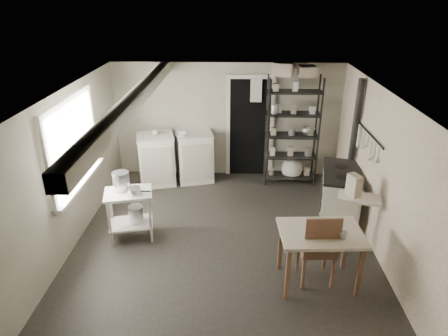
{
  "coord_description": "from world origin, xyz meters",
  "views": [
    {
      "loc": [
        0.18,
        -5.18,
        3.56
      ],
      "look_at": [
        0.0,
        0.3,
        1.1
      ],
      "focal_mm": 32.0,
      "sensor_mm": 36.0,
      "label": 1
    }
  ],
  "objects_px": {
    "shelf_rack": "(291,137)",
    "stove": "(340,194)",
    "stockpot": "(121,181)",
    "flour_sack": "(292,169)",
    "base_cabinets": "(176,159)",
    "work_table": "(318,258)",
    "chair": "(316,249)",
    "prep_table": "(130,215)"
  },
  "relations": [
    {
      "from": "shelf_rack",
      "to": "stove",
      "type": "relative_size",
      "value": 1.94
    },
    {
      "from": "shelf_rack",
      "to": "stove",
      "type": "xyz_separation_m",
      "value": [
        0.67,
        -1.37,
        -0.51
      ]
    },
    {
      "from": "stockpot",
      "to": "flour_sack",
      "type": "distance_m",
      "value": 3.59
    },
    {
      "from": "stove",
      "to": "base_cabinets",
      "type": "bearing_deg",
      "value": 167.09
    },
    {
      "from": "stockpot",
      "to": "flour_sack",
      "type": "height_order",
      "value": "stockpot"
    },
    {
      "from": "stockpot",
      "to": "shelf_rack",
      "type": "relative_size",
      "value": 0.13
    },
    {
      "from": "stove",
      "to": "work_table",
      "type": "distance_m",
      "value": 1.8
    },
    {
      "from": "base_cabinets",
      "to": "flour_sack",
      "type": "height_order",
      "value": "base_cabinets"
    },
    {
      "from": "shelf_rack",
      "to": "flour_sack",
      "type": "bearing_deg",
      "value": 44.96
    },
    {
      "from": "stockpot",
      "to": "chair",
      "type": "relative_size",
      "value": 0.25
    },
    {
      "from": "work_table",
      "to": "shelf_rack",
      "type": "bearing_deg",
      "value": 90.25
    },
    {
      "from": "prep_table",
      "to": "stove",
      "type": "distance_m",
      "value": 3.43
    },
    {
      "from": "shelf_rack",
      "to": "work_table",
      "type": "relative_size",
      "value": 2.05
    },
    {
      "from": "stockpot",
      "to": "shelf_rack",
      "type": "distance_m",
      "value": 3.43
    },
    {
      "from": "shelf_rack",
      "to": "flour_sack",
      "type": "height_order",
      "value": "shelf_rack"
    },
    {
      "from": "work_table",
      "to": "flour_sack",
      "type": "distance_m",
      "value": 3.11
    },
    {
      "from": "stockpot",
      "to": "flour_sack",
      "type": "xyz_separation_m",
      "value": [
        2.85,
        2.06,
        -0.7
      ]
    },
    {
      "from": "flour_sack",
      "to": "stove",
      "type": "bearing_deg",
      "value": -67.05
    },
    {
      "from": "stove",
      "to": "flour_sack",
      "type": "distance_m",
      "value": 1.57
    },
    {
      "from": "base_cabinets",
      "to": "shelf_rack",
      "type": "bearing_deg",
      "value": -13.13
    },
    {
      "from": "stockpot",
      "to": "stove",
      "type": "distance_m",
      "value": 3.55
    },
    {
      "from": "work_table",
      "to": "chair",
      "type": "bearing_deg",
      "value": 111.93
    },
    {
      "from": "prep_table",
      "to": "base_cabinets",
      "type": "bearing_deg",
      "value": 78.61
    },
    {
      "from": "stove",
      "to": "chair",
      "type": "height_order",
      "value": "chair"
    },
    {
      "from": "prep_table",
      "to": "stove",
      "type": "relative_size",
      "value": 0.72
    },
    {
      "from": "chair",
      "to": "stockpot",
      "type": "bearing_deg",
      "value": 157.16
    },
    {
      "from": "base_cabinets",
      "to": "flour_sack",
      "type": "relative_size",
      "value": 3.07
    },
    {
      "from": "flour_sack",
      "to": "stockpot",
      "type": "bearing_deg",
      "value": -144.21
    },
    {
      "from": "prep_table",
      "to": "stockpot",
      "type": "height_order",
      "value": "stockpot"
    },
    {
      "from": "base_cabinets",
      "to": "shelf_rack",
      "type": "relative_size",
      "value": 0.72
    },
    {
      "from": "work_table",
      "to": "chair",
      "type": "distance_m",
      "value": 0.12
    },
    {
      "from": "base_cabinets",
      "to": "chair",
      "type": "xyz_separation_m",
      "value": [
        2.26,
        -2.96,
        0.03
      ]
    },
    {
      "from": "base_cabinets",
      "to": "stove",
      "type": "relative_size",
      "value": 1.39
    },
    {
      "from": "chair",
      "to": "base_cabinets",
      "type": "bearing_deg",
      "value": 124.19
    },
    {
      "from": "prep_table",
      "to": "flour_sack",
      "type": "distance_m",
      "value": 3.48
    },
    {
      "from": "base_cabinets",
      "to": "work_table",
      "type": "xyz_separation_m",
      "value": [
        2.28,
        -3.02,
        -0.08
      ]
    },
    {
      "from": "stove",
      "to": "chair",
      "type": "distance_m",
      "value": 1.76
    },
    {
      "from": "base_cabinets",
      "to": "stove",
      "type": "xyz_separation_m",
      "value": [
        2.94,
        -1.34,
        -0.02
      ]
    },
    {
      "from": "shelf_rack",
      "to": "work_table",
      "type": "height_order",
      "value": "shelf_rack"
    },
    {
      "from": "base_cabinets",
      "to": "chair",
      "type": "height_order",
      "value": "chair"
    },
    {
      "from": "flour_sack",
      "to": "shelf_rack",
      "type": "bearing_deg",
      "value": -134.88
    },
    {
      "from": "base_cabinets",
      "to": "shelf_rack",
      "type": "xyz_separation_m",
      "value": [
        2.27,
        0.03,
        0.49
      ]
    }
  ]
}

